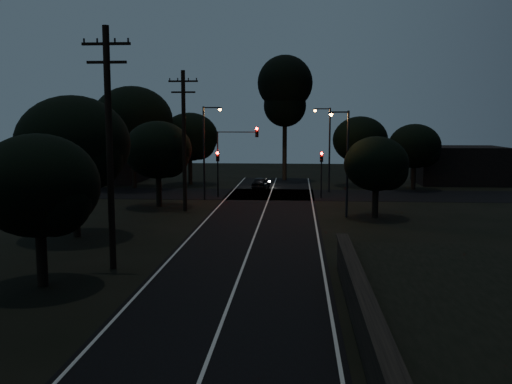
{
  "coord_description": "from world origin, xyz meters",
  "views": [
    {
      "loc": [
        2.53,
        -10.28,
        6.84
      ],
      "look_at": [
        0.0,
        24.0,
        2.5
      ],
      "focal_mm": 40.0,
      "sensor_mm": 36.0,
      "label": 1
    }
  ],
  "objects": [
    {
      "name": "utility_pole_far",
      "position": [
        -6.0,
        32.0,
        5.48
      ],
      "size": [
        2.2,
        0.3,
        10.5
      ],
      "color": "black",
      "rests_on": "ground"
    },
    {
      "name": "car",
      "position": [
        -1.14,
        46.0,
        0.61
      ],
      "size": [
        1.83,
        3.73,
        1.22
      ],
      "primitive_type": "imported",
      "rotation": [
        0.0,
        0.0,
        3.03
      ],
      "color": "black",
      "rests_on": "ground"
    },
    {
      "name": "tree_left_b",
      "position": [
        -7.82,
        11.9,
        4.1
      ],
      "size": [
        4.97,
        4.97,
        6.32
      ],
      "color": "black",
      "rests_on": "ground"
    },
    {
      "name": "signal_left",
      "position": [
        -4.6,
        39.99,
        2.84
      ],
      "size": [
        0.28,
        0.35,
        4.1
      ],
      "color": "black",
      "rests_on": "ground"
    },
    {
      "name": "streetlight_c",
      "position": [
        5.83,
        30.0,
        4.35
      ],
      "size": [
        1.46,
        0.26,
        7.5
      ],
      "color": "black",
      "rests_on": "ground"
    },
    {
      "name": "tree_far_nw",
      "position": [
        -8.79,
        49.88,
        4.95
      ],
      "size": [
        6.04,
        6.04,
        7.65
      ],
      "color": "black",
      "rests_on": "ground"
    },
    {
      "name": "road_surface",
      "position": [
        0.0,
        31.12,
        0.01
      ],
      "size": [
        60.0,
        70.0,
        0.03
      ],
      "color": "black",
      "rests_on": "ground"
    },
    {
      "name": "utility_pole_mid",
      "position": [
        -6.0,
        15.0,
        5.74
      ],
      "size": [
        2.2,
        0.3,
        11.0
      ],
      "color": "black",
      "rests_on": "ground"
    },
    {
      "name": "building_right",
      "position": [
        20.0,
        53.0,
        2.0
      ],
      "size": [
        9.0,
        7.0,
        4.0
      ],
      "primitive_type": "cube",
      "color": "black",
      "rests_on": "ground"
    },
    {
      "name": "tall_pine",
      "position": [
        1.0,
        55.0,
        10.18
      ],
      "size": [
        6.22,
        6.22,
        14.13
      ],
      "color": "black",
      "rests_on": "ground"
    },
    {
      "name": "tree_far_e",
      "position": [
        14.18,
        46.9,
        4.2
      ],
      "size": [
        5.11,
        5.11,
        6.49
      ],
      "color": "black",
      "rests_on": "ground"
    },
    {
      "name": "streetlight_a",
      "position": [
        -5.31,
        38.0,
        4.64
      ],
      "size": [
        1.66,
        0.26,
        8.0
      ],
      "color": "black",
      "rests_on": "ground"
    },
    {
      "name": "building_left",
      "position": [
        -20.0,
        52.0,
        2.2
      ],
      "size": [
        10.0,
        8.0,
        4.4
      ],
      "primitive_type": "cube",
      "color": "black",
      "rests_on": "ground"
    },
    {
      "name": "tree_left_c",
      "position": [
        -10.27,
        21.87,
        5.35
      ],
      "size": [
        6.55,
        6.55,
        8.28
      ],
      "color": "black",
      "rests_on": "ground"
    },
    {
      "name": "tree_far_ne",
      "position": [
        9.2,
        49.88,
        4.69
      ],
      "size": [
        5.73,
        5.73,
        7.25
      ],
      "color": "black",
      "rests_on": "ground"
    },
    {
      "name": "tree_far_w",
      "position": [
        -13.72,
        45.84,
        6.65
      ],
      "size": [
        8.02,
        8.02,
        10.22
      ],
      "color": "black",
      "rests_on": "ground"
    },
    {
      "name": "tree_right_a",
      "position": [
        8.16,
        29.91,
        3.72
      ],
      "size": [
        4.51,
        4.51,
        5.74
      ],
      "color": "black",
      "rests_on": "ground"
    },
    {
      "name": "signal_mast",
      "position": [
        -2.91,
        39.99,
        4.34
      ],
      "size": [
        3.7,
        0.35,
        6.25
      ],
      "color": "black",
      "rests_on": "ground"
    },
    {
      "name": "signal_right",
      "position": [
        4.6,
        39.99,
        2.84
      ],
      "size": [
        0.28,
        0.35,
        4.1
      ],
      "color": "black",
      "rests_on": "ground"
    },
    {
      "name": "tree_left_d",
      "position": [
        -8.31,
        33.89,
        4.4
      ],
      "size": [
        5.35,
        5.35,
        6.79
      ],
      "color": "black",
      "rests_on": "ground"
    },
    {
      "name": "streetlight_b",
      "position": [
        5.31,
        44.0,
        4.64
      ],
      "size": [
        1.66,
        0.26,
        8.0
      ],
      "color": "black",
      "rests_on": "ground"
    }
  ]
}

